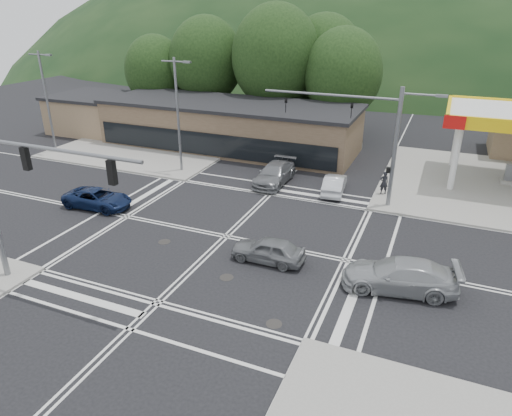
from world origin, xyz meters
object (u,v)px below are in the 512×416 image
at_px(car_northbound, 275,174).
at_px(pedestrian, 384,183).
at_px(car_blue_west, 98,198).
at_px(car_queue_b, 351,145).
at_px(car_grey_center, 268,250).
at_px(car_silver_east, 399,275).
at_px(car_queue_a, 334,184).

height_order(car_northbound, pedestrian, pedestrian).
relative_size(car_blue_west, car_queue_b, 1.18).
height_order(car_blue_west, car_grey_center, car_grey_center).
relative_size(car_grey_center, car_silver_east, 0.73).
bearing_deg(car_queue_a, pedestrian, -172.70).
xyz_separation_m(car_blue_west, car_northbound, (9.37, 8.94, 0.11)).
distance_m(car_silver_east, car_queue_b, 22.60).
height_order(car_grey_center, car_northbound, car_northbound).
bearing_deg(car_silver_east, car_blue_west, -106.27).
bearing_deg(car_queue_a, car_blue_west, 25.51).
distance_m(car_silver_east, pedestrian, 12.09).
bearing_deg(car_blue_west, car_queue_b, -37.39).
relative_size(car_queue_a, car_northbound, 0.78).
relative_size(car_grey_center, car_queue_b, 1.00).
xyz_separation_m(car_blue_west, car_queue_a, (14.08, 8.78, 0.02)).
bearing_deg(car_silver_east, car_northbound, -146.49).
xyz_separation_m(car_grey_center, car_northbound, (-3.82, 11.10, 0.08)).
bearing_deg(car_queue_a, car_northbound, -8.43).
relative_size(car_northbound, pedestrian, 3.12).
relative_size(car_blue_west, car_northbound, 0.90).
bearing_deg(car_queue_b, pedestrian, 115.06).
xyz_separation_m(car_grey_center, car_queue_b, (-0.11, 21.47, -0.00)).
relative_size(car_silver_east, car_queue_a, 1.33).
distance_m(car_grey_center, pedestrian, 12.51).
bearing_deg(car_grey_center, car_northbound, -161.93).
distance_m(car_blue_west, car_queue_b, 23.31).
bearing_deg(car_silver_east, car_queue_b, -172.22).
xyz_separation_m(car_grey_center, pedestrian, (4.26, 11.76, 0.31)).
bearing_deg(car_grey_center, car_queue_a, 174.43).
bearing_deg(pedestrian, car_silver_east, 76.59).
bearing_deg(pedestrian, car_queue_b, -91.05).
bearing_deg(car_silver_east, car_grey_center, -100.48).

